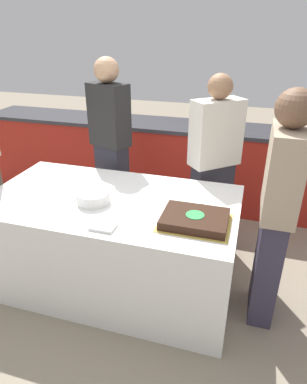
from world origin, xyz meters
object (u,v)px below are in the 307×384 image
person_seated_right (277,212)px  person_standing_back (111,148)px  plate_stack (93,197)px  person_cutting_cake (214,166)px  cake (195,219)px

person_seated_right → person_standing_back: person_standing_back is taller
person_seated_right → person_standing_back: 1.62m
plate_stack → person_cutting_cake: person_cutting_cake is taller
person_seated_right → person_standing_back: (-1.44, 0.72, 0.04)m
plate_stack → person_cutting_cake: size_ratio=0.15×
person_seated_right → person_cutting_cake: bearing=-145.7°
plate_stack → cake: bearing=-6.0°
plate_stack → person_seated_right: bearing=3.9°
cake → person_cutting_cake: (-0.00, 0.89, 0.02)m
plate_stack → person_standing_back: size_ratio=0.14×
person_seated_right → plate_stack: bearing=-86.1°
person_cutting_cake → plate_stack: bearing=5.4°
cake → plate_stack: (-0.75, 0.08, 0.01)m
cake → person_cutting_cake: 0.89m
cake → person_cutting_cake: size_ratio=0.29×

